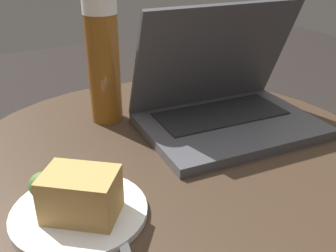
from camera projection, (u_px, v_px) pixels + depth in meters
table at (173, 220)px, 0.73m from camera, size 0.76×0.76×0.57m
laptop at (224, 102)px, 0.75m from camera, size 0.34×0.26×0.23m
beer_glass at (103, 62)px, 0.75m from camera, size 0.06×0.06×0.24m
snack_plate at (78, 199)px, 0.52m from camera, size 0.18×0.18×0.07m
fork at (117, 223)px, 0.51m from camera, size 0.05×0.19×0.00m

